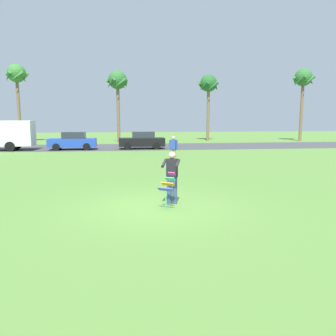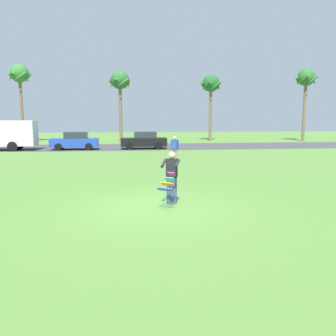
{
  "view_description": "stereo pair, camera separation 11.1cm",
  "coord_description": "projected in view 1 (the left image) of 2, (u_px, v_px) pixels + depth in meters",
  "views": [
    {
      "loc": [
        -1.02,
        -10.4,
        2.8
      ],
      "look_at": [
        0.57,
        1.37,
        1.05
      ],
      "focal_mm": 36.05,
      "sensor_mm": 36.0,
      "label": 1
    },
    {
      "loc": [
        -0.91,
        -10.41,
        2.8
      ],
      "look_at": [
        0.57,
        1.37,
        1.05
      ],
      "focal_mm": 36.05,
      "sensor_mm": 36.0,
      "label": 2
    }
  ],
  "objects": [
    {
      "name": "parked_car_black",
      "position": [
        142.0,
        141.0,
        31.18
      ],
      "size": [
        4.21,
        1.86,
        1.6
      ],
      "color": "black",
      "rests_on": "ground"
    },
    {
      "name": "kite_held",
      "position": [
        168.0,
        185.0,
        10.43
      ],
      "size": [
        0.64,
        0.73,
        1.12
      ],
      "color": "#D83399",
      "rests_on": "ground"
    },
    {
      "name": "palm_tree_right_near",
      "position": [
        118.0,
        83.0,
        38.37
      ],
      "size": [
        2.58,
        2.71,
        8.21
      ],
      "color": "brown",
      "rests_on": "ground"
    },
    {
      "name": "ground_plane",
      "position": [
        156.0,
        207.0,
        10.74
      ],
      "size": [
        120.0,
        120.0,
        0.0
      ],
      "primitive_type": "plane",
      "color": "#568438"
    },
    {
      "name": "parked_car_blue",
      "position": [
        73.0,
        141.0,
        30.35
      ],
      "size": [
        4.23,
        1.89,
        1.6
      ],
      "color": "#2347B7",
      "rests_on": "ground"
    },
    {
      "name": "palm_tree_centre_far",
      "position": [
        209.0,
        86.0,
        41.91
      ],
      "size": [
        2.58,
        2.71,
        8.19
      ],
      "color": "brown",
      "rests_on": "ground"
    },
    {
      "name": "palm_tree_far_left",
      "position": [
        303.0,
        81.0,
        40.9
      ],
      "size": [
        2.58,
        2.71,
        8.79
      ],
      "color": "brown",
      "rests_on": "ground"
    },
    {
      "name": "person_kite_flyer",
      "position": [
        172.0,
        176.0,
        11.02
      ],
      "size": [
        0.68,
        0.75,
        1.73
      ],
      "color": "#384772",
      "rests_on": "ground"
    },
    {
      "name": "palm_tree_left_near",
      "position": [
        17.0,
        77.0,
        38.95
      ],
      "size": [
        2.58,
        2.71,
        9.03
      ],
      "color": "brown",
      "rests_on": "ground"
    },
    {
      "name": "road_strip",
      "position": [
        133.0,
        147.0,
        33.54
      ],
      "size": [
        120.0,
        8.0,
        0.01
      ],
      "primitive_type": "cube",
      "color": "#424247",
      "rests_on": "ground"
    },
    {
      "name": "person_walker_near",
      "position": [
        173.0,
        149.0,
        20.96
      ],
      "size": [
        0.49,
        0.38,
        1.73
      ],
      "color": "gray",
      "rests_on": "ground"
    }
  ]
}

